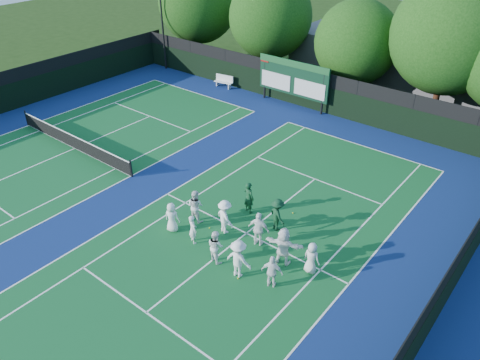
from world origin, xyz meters
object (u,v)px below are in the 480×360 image
Objects in this scene: tennis_net at (74,142)px; coach_left at (249,197)px; scoreboard at (293,78)px; bench at (224,81)px.

coach_left is (12.97, 1.50, 0.38)m from tennis_net.
bench is at bearing -178.18° from scoreboard.
tennis_net is at bearing -115.60° from scoreboard.
scoreboard reaches higher than coach_left.
coach_left is at bearing -65.43° from scoreboard.
scoreboard is 3.43× the size of coach_left.
coach_left is (12.61, -12.87, 0.32)m from bench.
scoreboard reaches higher than tennis_net.
bench is (-6.63, -0.21, -1.64)m from scoreboard.
bench is at bearing -35.97° from coach_left.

